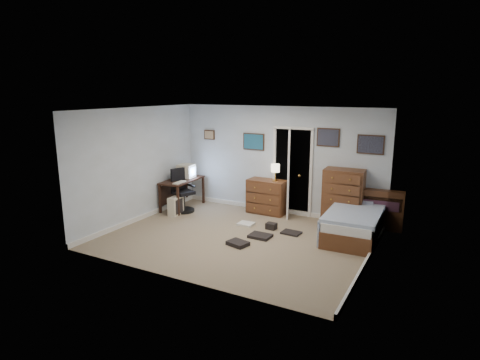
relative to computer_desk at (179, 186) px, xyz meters
The scene contains 15 objects.
floor 2.63m from the computer_desk, 27.16° to the right, with size 5.00×4.00×0.02m, color gray.
computer_desk is the anchor object (origin of this frame).
crt_monitor 0.39m from the computer_desk, 55.13° to the left, with size 0.40×0.37×0.35m.
keyboard 0.47m from the computer_desk, 52.29° to the right, with size 0.14×0.39×0.02m, color beige.
pc_tower 0.70m from the computer_desk, 62.12° to the right, with size 0.22×0.42×0.43m.
office_chair 0.37m from the computer_desk, 42.26° to the right, with size 0.64×0.64×1.03m.
media_stack 1.14m from the computer_desk, 91.73° to the left, with size 0.15×0.15×0.73m, color maroon.
low_dresser 2.19m from the computer_desk, 16.01° to the left, with size 0.90×0.45×0.80m, color #58361B.
table_lamp 2.43m from the computer_desk, 14.68° to the left, with size 0.21×0.21×0.39m.
doorway 2.89m from the computer_desk, 22.64° to the left, with size 0.96×1.12×2.05m.
tall_dresser 3.93m from the computer_desk, ahead, with size 0.83×0.49×1.23m, color #58361B.
headboard_bookcase 4.69m from the computer_desk, ahead, with size 0.94×0.30×0.83m.
bed 4.28m from the computer_desk, ahead, with size 1.06×1.89×0.61m.
wall_posters 3.20m from the computer_desk, 15.73° to the left, with size 4.38×0.04×0.60m.
floor_clutter 2.77m from the computer_desk, 18.55° to the right, with size 1.42×1.43×0.13m.
Camera 1 is at (3.57, -6.56, 2.85)m, focal length 30.00 mm.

